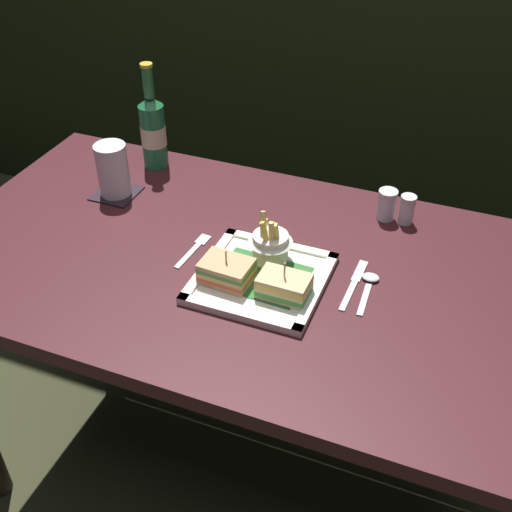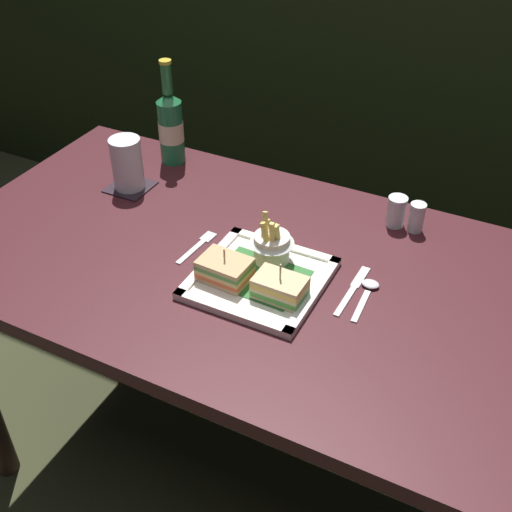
% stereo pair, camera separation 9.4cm
% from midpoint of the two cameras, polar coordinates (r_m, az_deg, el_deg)
% --- Properties ---
extents(ground_plane, '(6.00, 6.00, 0.00)m').
position_cam_midpoint_polar(ground_plane, '(1.88, 1.27, -18.56)').
color(ground_plane, '#343720').
extents(dining_table, '(1.37, 0.74, 0.73)m').
position_cam_midpoint_polar(dining_table, '(1.40, 1.62, -3.90)').
color(dining_table, '#3C151A').
rests_on(dining_table, ground_plane).
extents(square_plate, '(0.25, 0.25, 0.02)m').
position_cam_midpoint_polar(square_plate, '(1.28, 2.45, -2.09)').
color(square_plate, white).
rests_on(square_plate, dining_table).
extents(sandwich_half_left, '(0.10, 0.08, 0.07)m').
position_cam_midpoint_polar(sandwich_half_left, '(1.26, -0.64, -1.26)').
color(sandwich_half_left, tan).
rests_on(sandwich_half_left, square_plate).
extents(sandwich_half_right, '(0.10, 0.07, 0.08)m').
position_cam_midpoint_polar(sandwich_half_right, '(1.23, 4.34, -2.87)').
color(sandwich_half_right, '#D3B987').
rests_on(sandwich_half_right, square_plate).
extents(fries_cup, '(0.09, 0.09, 0.11)m').
position_cam_midpoint_polar(fries_cup, '(1.30, 3.48, 1.09)').
color(fries_cup, silver).
rests_on(fries_cup, square_plate).
extents(beer_bottle, '(0.06, 0.06, 0.27)m').
position_cam_midpoint_polar(beer_bottle, '(1.66, -5.93, 11.35)').
color(beer_bottle, '#1D6A3E').
rests_on(beer_bottle, dining_table).
extents(drink_coaster, '(0.10, 0.10, 0.00)m').
position_cam_midpoint_polar(drink_coaster, '(1.60, -9.41, 6.02)').
color(drink_coaster, black).
rests_on(drink_coaster, dining_table).
extents(water_glass, '(0.07, 0.07, 0.13)m').
position_cam_midpoint_polar(water_glass, '(1.57, -9.62, 7.81)').
color(water_glass, silver).
rests_on(water_glass, dining_table).
extents(fork, '(0.03, 0.13, 0.00)m').
position_cam_midpoint_polar(fork, '(1.38, -3.18, 0.89)').
color(fork, silver).
rests_on(fork, dining_table).
extents(knife, '(0.02, 0.16, 0.00)m').
position_cam_midpoint_polar(knife, '(1.29, 10.71, -2.89)').
color(knife, silver).
rests_on(knife, dining_table).
extents(spoon, '(0.04, 0.13, 0.01)m').
position_cam_midpoint_polar(spoon, '(1.29, 11.98, -3.00)').
color(spoon, silver).
rests_on(spoon, dining_table).
extents(salt_shaker, '(0.04, 0.04, 0.07)m').
position_cam_midpoint_polar(salt_shaker, '(1.47, 14.12, 3.66)').
color(salt_shaker, silver).
rests_on(salt_shaker, dining_table).
extents(pepper_shaker, '(0.04, 0.04, 0.07)m').
position_cam_midpoint_polar(pepper_shaker, '(1.47, 15.82, 3.13)').
color(pepper_shaker, silver).
rests_on(pepper_shaker, dining_table).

